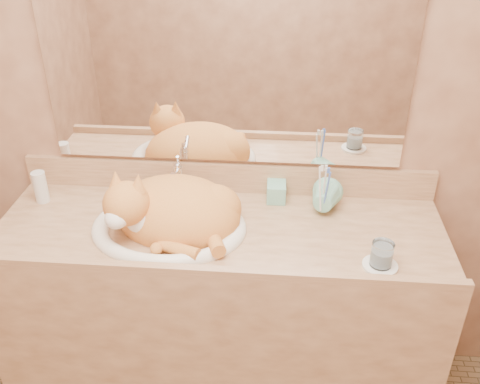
# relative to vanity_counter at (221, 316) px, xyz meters

# --- Properties ---
(wall_back) EXTENTS (2.40, 0.02, 2.50)m
(wall_back) POSITION_rel_vanity_counter_xyz_m (0.00, 0.28, 0.82)
(wall_back) COLOR brown
(wall_back) RESTS_ON ground
(vanity_counter) EXTENTS (1.60, 0.55, 0.85)m
(vanity_counter) POSITION_rel_vanity_counter_xyz_m (0.00, 0.00, 0.00)
(vanity_counter) COLOR #8A5D3E
(vanity_counter) RESTS_ON floor
(mirror) EXTENTS (1.30, 0.02, 0.80)m
(mirror) POSITION_rel_vanity_counter_xyz_m (0.00, 0.26, 0.97)
(mirror) COLOR white
(mirror) RESTS_ON wall_back
(sink_basin) EXTENTS (0.57, 0.48, 0.17)m
(sink_basin) POSITION_rel_vanity_counter_xyz_m (-0.18, -0.02, 0.51)
(sink_basin) COLOR white
(sink_basin) RESTS_ON vanity_counter
(faucet) EXTENTS (0.06, 0.12, 0.17)m
(faucet) POSITION_rel_vanity_counter_xyz_m (-0.18, 0.19, 0.51)
(faucet) COLOR silver
(faucet) RESTS_ON vanity_counter
(cat) EXTENTS (0.51, 0.45, 0.25)m
(cat) POSITION_rel_vanity_counter_xyz_m (-0.17, -0.01, 0.50)
(cat) COLOR #C66F2D
(cat) RESTS_ON sink_basin
(soap_dispenser) EXTENTS (0.07, 0.08, 0.16)m
(soap_dispenser) POSITION_rel_vanity_counter_xyz_m (0.20, 0.17, 0.51)
(soap_dispenser) COLOR #77BEA9
(soap_dispenser) RESTS_ON vanity_counter
(toothbrush_cup) EXTENTS (0.14, 0.14, 0.11)m
(toothbrush_cup) POSITION_rel_vanity_counter_xyz_m (0.36, 0.10, 0.48)
(toothbrush_cup) COLOR #77BEA9
(toothbrush_cup) RESTS_ON vanity_counter
(toothbrushes) EXTENTS (0.04, 0.04, 0.22)m
(toothbrushes) POSITION_rel_vanity_counter_xyz_m (0.36, 0.10, 0.55)
(toothbrushes) COLOR silver
(toothbrushes) RESTS_ON toothbrush_cup
(saucer) EXTENTS (0.11, 0.11, 0.01)m
(saucer) POSITION_rel_vanity_counter_xyz_m (0.54, -0.17, 0.43)
(saucer) COLOR white
(saucer) RESTS_ON vanity_counter
(water_glass) EXTENTS (0.07, 0.07, 0.08)m
(water_glass) POSITION_rel_vanity_counter_xyz_m (0.54, -0.17, 0.48)
(water_glass) COLOR silver
(water_glass) RESTS_ON saucer
(lotion_bottle) EXTENTS (0.05, 0.05, 0.12)m
(lotion_bottle) POSITION_rel_vanity_counter_xyz_m (-0.70, 0.13, 0.49)
(lotion_bottle) COLOR silver
(lotion_bottle) RESTS_ON vanity_counter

